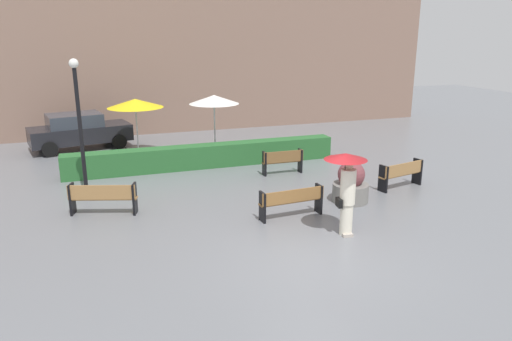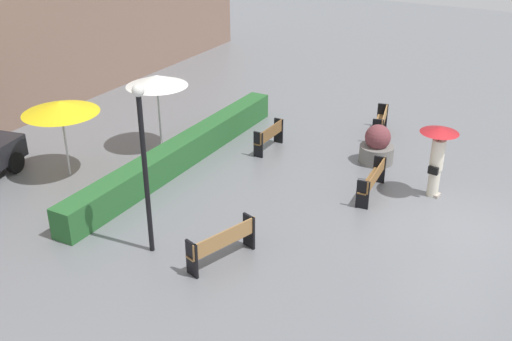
# 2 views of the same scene
# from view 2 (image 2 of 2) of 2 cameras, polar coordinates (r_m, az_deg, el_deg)

# --- Properties ---
(ground_plane) EXTENTS (60.00, 60.00, 0.00)m
(ground_plane) POSITION_cam_2_polar(r_m,az_deg,el_deg) (16.78, 18.22, -4.88)
(ground_plane) COLOR slate
(bench_back_row) EXTENTS (1.51, 0.35, 0.87)m
(bench_back_row) POSITION_cam_2_polar(r_m,az_deg,el_deg) (20.07, 1.29, 3.33)
(bench_back_row) COLOR brown
(bench_back_row) RESTS_ON ground
(bench_far_left) EXTENTS (1.88, 0.92, 0.89)m
(bench_far_left) POSITION_cam_2_polar(r_m,az_deg,el_deg) (14.28, -3.17, -6.78)
(bench_far_left) COLOR #9E7242
(bench_far_left) RESTS_ON ground
(bench_mid_center) EXTENTS (1.88, 0.48, 0.84)m
(bench_mid_center) POSITION_cam_2_polar(r_m,az_deg,el_deg) (17.48, 10.96, -0.80)
(bench_mid_center) COLOR olive
(bench_mid_center) RESTS_ON ground
(bench_far_right) EXTENTS (1.76, 0.73, 0.88)m
(bench_far_right) POSITION_cam_2_polar(r_m,az_deg,el_deg) (21.71, 11.74, 4.59)
(bench_far_right) COLOR #9E7242
(bench_far_right) RESTS_ON ground
(pedestrian_with_umbrella) EXTENTS (1.06, 1.06, 2.13)m
(pedestrian_with_umbrella) POSITION_cam_2_polar(r_m,az_deg,el_deg) (17.46, 16.76, 1.83)
(pedestrian_with_umbrella) COLOR silver
(pedestrian_with_umbrella) RESTS_ON ground
(planter_pot) EXTENTS (1.08, 1.08, 1.26)m
(planter_pot) POSITION_cam_2_polar(r_m,az_deg,el_deg) (19.54, 11.34, 2.24)
(planter_pot) COLOR slate
(planter_pot) RESTS_ON ground
(lamp_post) EXTENTS (0.28, 0.28, 4.23)m
(lamp_post) POSITION_cam_2_polar(r_m,az_deg,el_deg) (13.93, -10.54, 1.47)
(lamp_post) COLOR black
(lamp_post) RESTS_ON ground
(patio_umbrella_yellow) EXTENTS (2.25, 2.25, 2.37)m
(patio_umbrella_yellow) POSITION_cam_2_polar(r_m,az_deg,el_deg) (18.58, -17.98, 5.69)
(patio_umbrella_yellow) COLOR silver
(patio_umbrella_yellow) RESTS_ON ground
(patio_umbrella_white) EXTENTS (2.00, 2.00, 2.55)m
(patio_umbrella_white) POSITION_cam_2_polar(r_m,az_deg,el_deg) (19.77, -9.36, 8.36)
(patio_umbrella_white) COLOR silver
(patio_umbrella_white) RESTS_ON ground
(hedge_strip) EXTENTS (10.32, 0.70, 0.86)m
(hedge_strip) POSITION_cam_2_polar(r_m,az_deg,el_deg) (19.13, -7.08, 1.67)
(hedge_strip) COLOR #28602D
(hedge_strip) RESTS_ON ground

